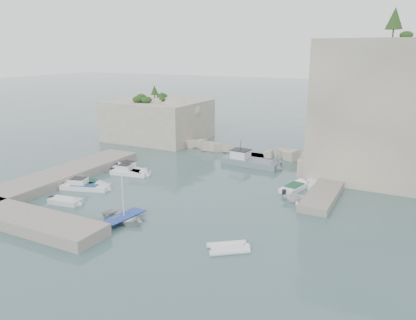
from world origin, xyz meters
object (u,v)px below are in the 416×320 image
at_px(work_boat, 251,165).
at_px(motorboat_e, 66,204).
at_px(motorboat_b, 130,175).
at_px(motorboat_c, 89,185).
at_px(motorboat_d, 86,189).
at_px(inflatable_dinghy, 228,250).
at_px(motorboat_a, 132,172).
at_px(tender_east_a, 295,202).
at_px(tender_east_c, 314,184).
at_px(tender_east_d, 318,176).
at_px(tender_east_b, 294,190).
at_px(rowboat, 124,221).

bearing_deg(work_boat, motorboat_e, -112.63).
height_order(motorboat_b, motorboat_c, motorboat_b).
height_order(motorboat_d, inflatable_dinghy, motorboat_d).
relative_size(motorboat_a, tender_east_a, 2.21).
xyz_separation_m(motorboat_a, motorboat_e, (0.92, -12.48, 0.00)).
bearing_deg(tender_east_c, inflatable_dinghy, 157.82).
height_order(motorboat_c, tender_east_a, tender_east_a).
bearing_deg(motorboat_b, motorboat_e, -97.70).
bearing_deg(inflatable_dinghy, tender_east_d, 48.14).
height_order(motorboat_e, tender_east_a, tender_east_a).
xyz_separation_m(motorboat_d, tender_east_c, (23.39, 14.05, 0.00)).
bearing_deg(tender_east_a, inflatable_dinghy, 153.38).
xyz_separation_m(motorboat_b, tender_east_d, (22.03, 10.52, 0.00)).
bearing_deg(tender_east_c, motorboat_d, 105.46).
xyz_separation_m(motorboat_d, tender_east_b, (21.76, 11.01, 0.00)).
height_order(motorboat_c, motorboat_d, motorboat_d).
bearing_deg(tender_east_c, work_boat, 50.81).
bearing_deg(work_boat, motorboat_a, -136.13).
height_order(tender_east_c, work_boat, work_boat).
relative_size(motorboat_b, inflatable_dinghy, 1.50).
xyz_separation_m(tender_east_a, tender_east_d, (0.13, 10.23, 0.00)).
relative_size(motorboat_b, tender_east_d, 1.25).
height_order(motorboat_a, tender_east_c, motorboat_a).
height_order(motorboat_d, tender_east_d, tender_east_d).
height_order(motorboat_c, rowboat, rowboat).
bearing_deg(tender_east_a, rowboat, 115.21).
height_order(motorboat_d, tender_east_c, motorboat_d).
distance_m(tender_east_a, tender_east_c, 6.77).
height_order(motorboat_e, tender_east_b, same).
xyz_separation_m(motorboat_e, tender_east_d, (21.60, 22.00, 0.00)).
bearing_deg(rowboat, motorboat_b, 43.38).
xyz_separation_m(motorboat_c, motorboat_d, (0.57, -1.26, 0.00)).
bearing_deg(rowboat, motorboat_c, 65.67).
bearing_deg(tender_east_a, tender_east_b, -1.19).
bearing_deg(motorboat_d, tender_east_a, 0.52).
relative_size(motorboat_a, inflatable_dinghy, 1.74).
xyz_separation_m(tender_east_b, work_boat, (-8.32, 7.39, 0.00)).
bearing_deg(motorboat_e, tender_east_d, 37.83).
bearing_deg(tender_east_b, motorboat_c, 126.15).
bearing_deg(rowboat, tender_east_d, -22.55).
bearing_deg(tender_east_b, work_boat, 60.93).
bearing_deg(motorboat_a, tender_east_c, 27.14).
distance_m(motorboat_d, tender_east_b, 24.39).
height_order(motorboat_a, rowboat, motorboat_a).
relative_size(motorboat_b, tender_east_c, 1.01).
relative_size(motorboat_b, motorboat_e, 1.44).
height_order(motorboat_a, tender_east_b, motorboat_a).
height_order(inflatable_dinghy, work_boat, work_boat).
relative_size(tender_east_b, tender_east_d, 1.13).
bearing_deg(inflatable_dinghy, tender_east_c, 46.37).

